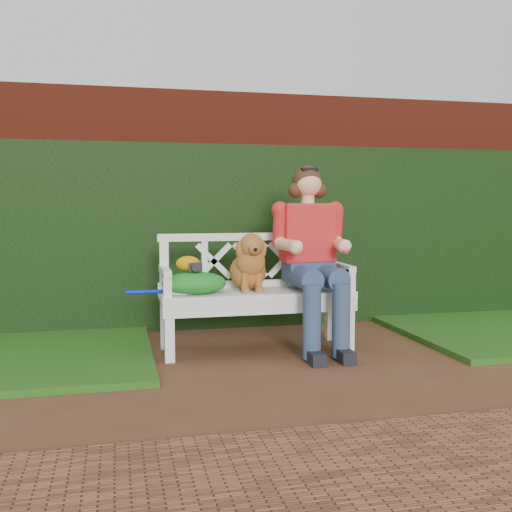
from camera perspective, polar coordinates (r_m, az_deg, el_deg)
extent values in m
plane|color=#572A18|center=(4.22, 6.11, -10.99)|extent=(60.00, 60.00, 0.00)
cube|color=maroon|center=(5.88, 0.05, 4.44)|extent=(10.00, 0.30, 2.20)
cube|color=#183A0E|center=(5.67, 0.56, 1.89)|extent=(10.00, 0.18, 1.70)
cube|color=#54301F|center=(2.84, 17.48, -19.02)|extent=(4.00, 1.20, 0.03)
cube|color=black|center=(4.56, -5.89, -1.03)|extent=(0.11, 0.09, 0.07)
ellipsoid|color=#CA7B05|center=(4.58, -6.49, -0.72)|extent=(0.22, 0.19, 0.12)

